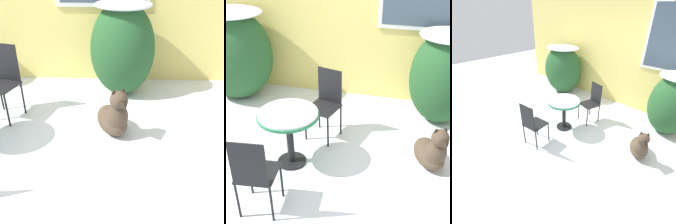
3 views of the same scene
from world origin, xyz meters
The scene contains 4 objects.
ground_plane centered at (0.00, 0.00, 0.00)m, with size 16.00×16.00×0.00m, color white.
shrub_middle centered at (1.24, 1.65, 0.71)m, with size 0.92×0.86×1.35m.
patio_chair_near_table centered at (-0.24, 0.89, 0.51)m, with size 0.47×0.47×0.93m.
dog centered at (1.16, 0.51, 0.22)m, with size 0.52×0.71×0.64m.
Camera 1 is at (1.27, -2.29, 1.90)m, focal length 45.00 mm.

